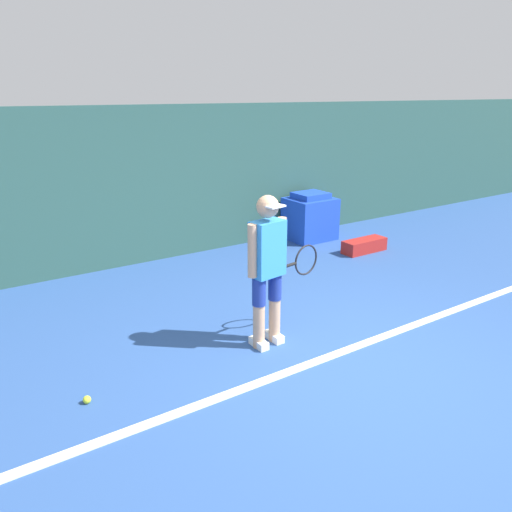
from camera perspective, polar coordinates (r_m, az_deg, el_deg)
name	(u,v)px	position (r m, az deg, el deg)	size (l,w,h in m)	color
ground_plane	(361,370)	(4.93, 11.96, -12.65)	(24.00, 24.00, 0.00)	#2D5193
back_wall	(170,183)	(7.81, -9.77, 8.17)	(24.00, 0.10, 2.33)	#2D564C
court_baseline	(336,354)	(5.14, 9.14, -11.01)	(21.60, 0.10, 0.01)	white
tennis_player	(268,265)	(4.95, 1.43, -1.01)	(0.97, 0.31, 1.57)	tan
tennis_ball	(87,400)	(4.59, -18.76, -15.28)	(0.07, 0.07, 0.07)	#D1E533
covered_chair	(310,217)	(8.87, 6.18, 4.43)	(0.79, 0.69, 0.83)	blue
equipment_bag	(364,246)	(8.34, 12.27, 1.18)	(0.78, 0.28, 0.21)	#B2231E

